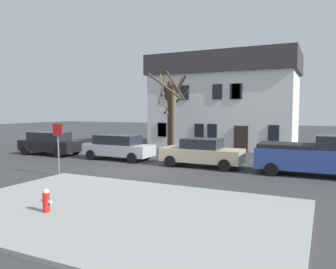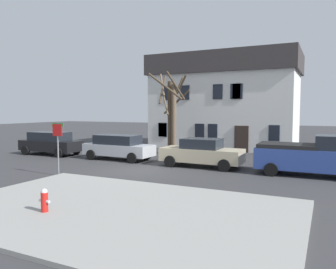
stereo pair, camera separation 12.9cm
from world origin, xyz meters
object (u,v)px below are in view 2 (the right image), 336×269
street_sign_pole (58,139)px  tree_bare_mid (173,116)px  car_silver_wagon (118,147)px  car_black_wagon (51,143)px  car_beige_sedan (202,153)px  fire_hydrant (44,200)px  tree_bare_near (171,111)px  building_main (225,101)px  pickup_truck_blue (314,156)px

street_sign_pole → tree_bare_mid: bearing=80.0°
car_silver_wagon → car_black_wagon: bearing=-178.5°
car_black_wagon → street_sign_pole: size_ratio=1.78×
car_beige_sedan → street_sign_pole: (-5.62, -5.67, 1.04)m
tree_bare_mid → street_sign_pole: size_ratio=2.28×
car_silver_wagon → street_sign_pole: (0.37, -5.86, 1.00)m
tree_bare_mid → car_black_wagon: bearing=-152.1°
car_silver_wagon → fire_hydrant: car_silver_wagon is taller
tree_bare_near → car_silver_wagon: size_ratio=1.28×
tree_bare_near → car_black_wagon: size_ratio=1.30×
tree_bare_mid → building_main: bearing=72.8°
tree_bare_mid → car_beige_sedan: size_ratio=1.28×
fire_hydrant → street_sign_pole: 6.63m
car_beige_sedan → street_sign_pole: size_ratio=1.78×
building_main → car_beige_sedan: 11.57m
building_main → car_beige_sedan: (1.82, -10.94, -3.32)m
car_black_wagon → street_sign_pole: bearing=-42.0°
car_black_wagon → fire_hydrant: size_ratio=6.37×
car_black_wagon → fire_hydrant: (10.55, -10.64, -0.38)m
tree_bare_near → street_sign_pole: tree_bare_near is taller
building_main → car_beige_sedan: building_main is taller
tree_bare_near → tree_bare_mid: (0.32, -0.29, -0.34)m
tree_bare_near → car_silver_wagon: (-1.81, -4.42, -2.35)m
building_main → car_silver_wagon: building_main is taller
car_silver_wagon → tree_bare_near: bearing=67.8°
pickup_truck_blue → car_beige_sedan: bearing=179.8°
car_beige_sedan → street_sign_pole: bearing=-134.8°
street_sign_pole → tree_bare_near: bearing=82.0°
tree_bare_near → pickup_truck_blue: size_ratio=1.11×
car_black_wagon → building_main: bearing=47.1°
street_sign_pole → car_black_wagon: bearing=138.0°
tree_bare_near → car_beige_sedan: (4.19, -4.60, -2.38)m
car_silver_wagon → street_sign_pole: street_sign_pole is taller
car_black_wagon → car_beige_sedan: car_black_wagon is taller
car_beige_sedan → pickup_truck_blue: size_ratio=0.86×
building_main → pickup_truck_blue: (7.84, -10.96, -3.15)m
car_black_wagon → pickup_truck_blue: size_ratio=0.85×
building_main → street_sign_pole: (-3.80, -16.61, -2.29)m
car_beige_sedan → fire_hydrant: bearing=-97.5°
car_silver_wagon → street_sign_pole: 5.96m
car_silver_wagon → fire_hydrant: 11.73m
tree_bare_near → pickup_truck_blue: bearing=-24.4°
fire_hydrant → tree_bare_mid: bearing=99.4°
car_beige_sedan → pickup_truck_blue: pickup_truck_blue is taller
tree_bare_mid → car_silver_wagon: size_ratio=1.26×
tree_bare_near → car_black_wagon: tree_bare_near is taller
fire_hydrant → street_sign_pole: bearing=130.6°
building_main → car_beige_sedan: bearing=-80.6°
building_main → tree_bare_near: size_ratio=2.06×
building_main → pickup_truck_blue: size_ratio=2.28×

